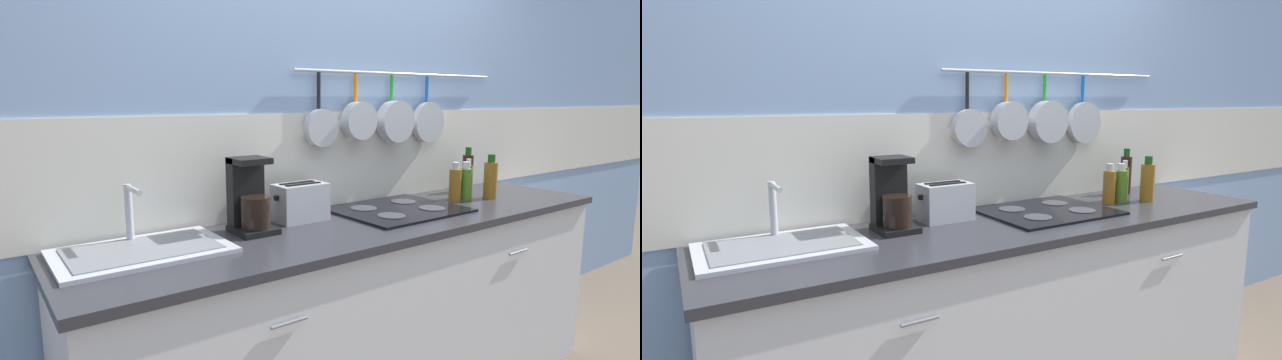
{
  "view_description": "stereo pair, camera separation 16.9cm",
  "coord_description": "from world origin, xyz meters",
  "views": [
    {
      "loc": [
        -1.49,
        -1.63,
        1.47
      ],
      "look_at": [
        -0.3,
        0.0,
        1.14
      ],
      "focal_mm": 28.0,
      "sensor_mm": 36.0,
      "label": 1
    },
    {
      "loc": [
        -1.34,
        -1.72,
        1.47
      ],
      "look_at": [
        -0.3,
        0.0,
        1.14
      ],
      "focal_mm": 28.0,
      "sensor_mm": 36.0,
      "label": 2
    }
  ],
  "objects": [
    {
      "name": "bottle_vinegar",
      "position": [
        0.69,
        0.05,
        1.02
      ],
      "size": [
        0.07,
        0.07,
        0.2
      ],
      "color": "#4C721E",
      "rests_on": "countertop"
    },
    {
      "name": "cooktop",
      "position": [
        0.21,
        0.06,
        0.94
      ],
      "size": [
        0.6,
        0.48,
        0.01
      ],
      "color": "black",
      "rests_on": "countertop"
    },
    {
      "name": "toaster",
      "position": [
        -0.28,
        0.18,
        1.01
      ],
      "size": [
        0.25,
        0.14,
        0.17
      ],
      "color": "#B7BABF",
      "rests_on": "countertop"
    },
    {
      "name": "bottle_hot_sauce",
      "position": [
        0.76,
        0.09,
        1.02
      ],
      "size": [
        0.05,
        0.05,
        0.21
      ],
      "color": "#4C721E",
      "rests_on": "countertop"
    },
    {
      "name": "coffee_maker",
      "position": [
        -0.55,
        0.14,
        1.06
      ],
      "size": [
        0.16,
        0.18,
        0.3
      ],
      "color": "black",
      "rests_on": "countertop"
    },
    {
      "name": "bottle_olive_oil",
      "position": [
        0.83,
        -0.01,
        1.04
      ],
      "size": [
        0.07,
        0.07,
        0.24
      ],
      "color": "#8C5919",
      "rests_on": "countertop"
    },
    {
      "name": "countertop",
      "position": [
        0.0,
        0.0,
        0.91
      ],
      "size": [
        2.67,
        0.64,
        0.03
      ],
      "color": "#2D2D33",
      "rests_on": "cabinet_base"
    },
    {
      "name": "bottle_cooking_wine",
      "position": [
        0.91,
        0.2,
        1.04
      ],
      "size": [
        0.06,
        0.06,
        0.26
      ],
      "color": "#33140F",
      "rests_on": "countertop"
    },
    {
      "name": "sink_basin",
      "position": [
        -1.0,
        0.11,
        0.95
      ],
      "size": [
        0.58,
        0.39,
        0.23
      ],
      "color": "#B7BABF",
      "rests_on": "countertop"
    },
    {
      "name": "bottle_dish_soap",
      "position": [
        0.61,
        0.05,
        1.02
      ],
      "size": [
        0.06,
        0.06,
        0.21
      ],
      "color": "#8C5919",
      "rests_on": "countertop"
    },
    {
      "name": "wall_back",
      "position": [
        0.0,
        0.36,
        1.28
      ],
      "size": [
        7.2,
        0.15,
        2.6
      ],
      "color": "#84A3CC",
      "rests_on": "ground_plane"
    },
    {
      "name": "cabinet_base",
      "position": [
        0.0,
        -0.0,
        0.45
      ],
      "size": [
        2.63,
        0.62,
        0.9
      ],
      "color": "silver",
      "rests_on": "ground_plane"
    }
  ]
}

